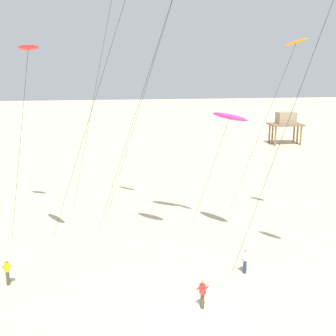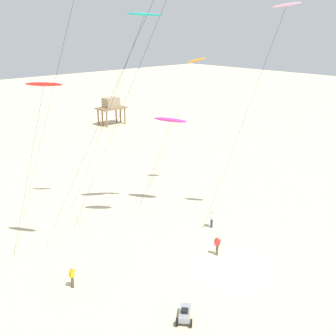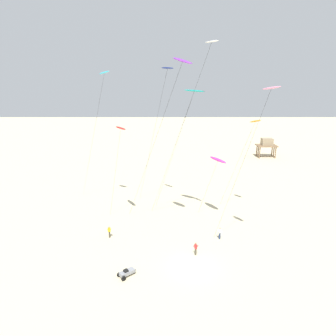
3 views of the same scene
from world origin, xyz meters
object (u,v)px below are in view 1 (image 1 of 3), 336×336
at_px(kite_flyer_nearest, 203,293).
at_px(kite_orange, 295,46).
at_px(kite_magenta, 229,117).
at_px(stilt_house, 286,121).
at_px(kite_red, 28,49).
at_px(kite_flyer_middle, 7,271).
at_px(kite_flyer_furthest, 245,260).

bearing_deg(kite_flyer_nearest, kite_orange, 51.37).
distance_m(kite_magenta, stilt_house, 41.26).
height_order(kite_red, kite_flyer_middle, kite_red).
bearing_deg(kite_magenta, kite_flyer_furthest, -92.72).
bearing_deg(kite_flyer_furthest, kite_orange, 54.04).
height_order(kite_magenta, stilt_house, kite_magenta).
bearing_deg(kite_magenta, kite_red, -175.54).
relative_size(kite_red, stilt_house, 2.75).
bearing_deg(kite_flyer_furthest, kite_flyer_middle, 178.57).
distance_m(kite_orange, kite_flyer_nearest, 19.82).
relative_size(kite_magenta, kite_orange, 0.65).
bearing_deg(kite_orange, kite_flyer_middle, -160.10).
xyz_separation_m(kite_magenta, kite_orange, (5.32, 1.81, 5.01)).
distance_m(kite_flyer_furthest, stilt_house, 46.39).
relative_size(kite_magenta, stilt_house, 1.86).
relative_size(kite_magenta, kite_flyer_furthest, 5.80).
bearing_deg(kite_magenta, stilt_house, 62.23).
bearing_deg(kite_orange, kite_red, -171.35).
bearing_deg(stilt_house, kite_orange, -111.79).
xyz_separation_m(kite_magenta, stilt_house, (19.05, 36.17, -5.58)).
xyz_separation_m(kite_orange, stilt_house, (13.74, 34.36, -10.59)).
xyz_separation_m(kite_magenta, kite_flyer_nearest, (-3.81, -9.60, -8.38)).
xyz_separation_m(kite_red, stilt_house, (32.61, 37.23, -10.24)).
distance_m(kite_flyer_nearest, kite_flyer_furthest, 5.11).
distance_m(kite_red, kite_flyer_middle, 13.86).
xyz_separation_m(kite_flyer_middle, stilt_house, (34.03, 41.71, 2.80)).
relative_size(kite_red, kite_flyer_middle, 8.57).
relative_size(kite_flyer_furthest, stilt_house, 0.32).
height_order(kite_magenta, kite_orange, kite_orange).
relative_size(kite_magenta, kite_flyer_middle, 5.80).
relative_size(kite_orange, kite_flyer_nearest, 8.96).
distance_m(kite_red, kite_flyer_furthest, 19.23).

